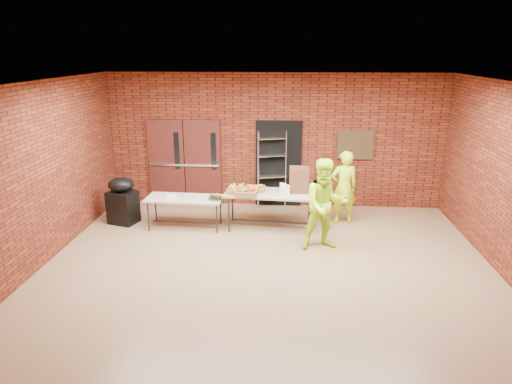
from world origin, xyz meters
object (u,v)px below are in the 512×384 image
covered_grill (122,200)px  volunteer_woman (344,187)px  wire_rack (272,170)px  volunteer_man (325,205)px  table_right (270,196)px  coffee_dispenser (299,180)px  table_left (185,200)px

covered_grill → volunteer_woman: 4.88m
wire_rack → covered_grill: bearing=-172.1°
volunteer_man → table_right: bearing=124.8°
wire_rack → covered_grill: 3.52m
volunteer_woman → coffee_dispenser: bearing=7.8°
coffee_dispenser → volunteer_woman: volunteer_woman is taller
volunteer_woman → wire_rack: bearing=-40.1°
volunteer_woman → table_left: bearing=-0.9°
coffee_dispenser → volunteer_man: 1.21m
table_left → volunteer_woman: bearing=11.6°
table_right → covered_grill: covered_grill is taller
table_right → table_left: bearing=-171.6°
wire_rack → covered_grill: (-3.24, -1.31, -0.41)m
coffee_dispenser → volunteer_man: size_ratio=0.30×
table_left → table_right: bearing=6.5°
table_left → volunteer_man: volunteer_man is taller
wire_rack → coffee_dispenser: (0.62, -1.25, 0.13)m
wire_rack → table_right: 1.37m
table_right → coffee_dispenser: (0.60, 0.10, 0.33)m
coffee_dispenser → covered_grill: bearing=-179.1°
volunteer_woman → covered_grill: bearing=-5.5°
volunteer_woman → volunteer_man: volunteer_man is taller
table_right → covered_grill: 3.27m
table_left → volunteer_woman: 3.47m
covered_grill → volunteer_woman: size_ratio=0.64×
table_left → coffee_dispenser: bearing=7.9°
table_left → volunteer_woman: volunteer_woman is taller
table_right → volunteer_woman: 1.65m
table_right → volunteer_man: bearing=-37.8°
table_right → coffee_dispenser: bearing=14.3°
volunteer_man → covered_grill: bearing=153.8°
table_left → volunteer_woman: size_ratio=1.02×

